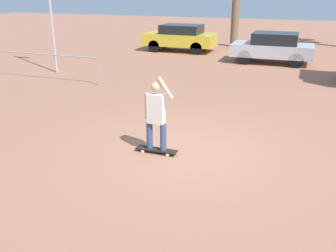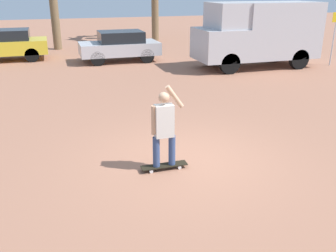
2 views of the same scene
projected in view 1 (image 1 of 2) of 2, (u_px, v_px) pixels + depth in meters
ground_plane at (186, 152)px, 8.53m from camera, size 80.00×80.00×0.00m
skateboard at (157, 150)px, 8.45m from camera, size 0.96×0.23×0.09m
person_skateboarder at (156, 113)px, 8.14m from camera, size 0.66×0.22×1.68m
parked_car_silver at (273, 47)px, 18.32m from camera, size 3.87×1.88×1.47m
parked_car_yellow at (180, 37)px, 21.80m from camera, size 4.09×1.95×1.52m
plaza_railing_segment at (44, 58)px, 14.78m from camera, size 4.94×0.05×1.08m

